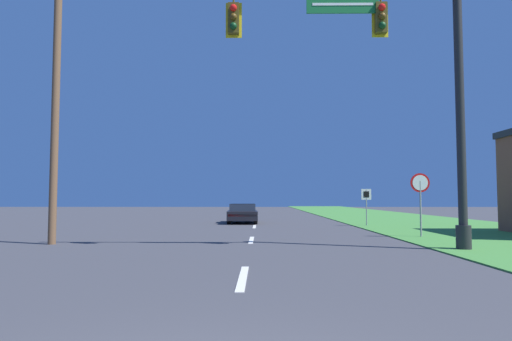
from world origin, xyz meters
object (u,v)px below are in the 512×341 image
Objects in this scene: stop_sign at (420,190)px; route_sign_post at (366,199)px; signal_mast at (400,75)px; utility_pole_near at (56,91)px; car_ahead at (242,213)px.

stop_sign is 1.23× the size of route_sign_post.
stop_sign is at bearing 64.73° from signal_mast.
car_ahead is at bearing 66.28° from utility_pole_near.
signal_mast reaches higher than car_ahead.
car_ahead is 7.80m from route_sign_post.
utility_pole_near is (-13.38, -2.78, 3.38)m from stop_sign.
car_ahead is 0.43× the size of utility_pole_near.
utility_pole_near is at bearing -168.27° from stop_sign.
car_ahead is at bearing 109.73° from signal_mast.
signal_mast is at bearing -115.27° from stop_sign.
utility_pole_near reaches higher than signal_mast.
utility_pole_near is at bearing -113.72° from car_ahead.
stop_sign is (2.09, 4.43, -3.43)m from signal_mast.
utility_pole_near reaches higher than route_sign_post.
signal_mast is 16.67m from car_ahead.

